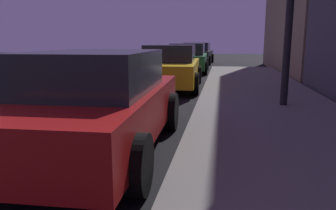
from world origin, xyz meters
TOP-DOWN VIEW (x-y plane):
  - car_red at (2.85, 3.69)m, footprint 2.03×4.17m
  - car_yellow_cab at (2.85, 10.21)m, footprint 2.13×4.41m
  - car_green at (2.85, 15.88)m, footprint 2.09×4.55m
  - car_black at (2.85, 21.94)m, footprint 2.16×4.19m

SIDE VIEW (x-z plane):
  - car_black at x=2.85m, z-range -0.01..1.42m
  - car_yellow_cab at x=2.85m, z-range -0.01..1.42m
  - car_red at x=2.85m, z-range 0.00..1.43m
  - car_green at x=2.85m, z-range 0.01..1.44m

